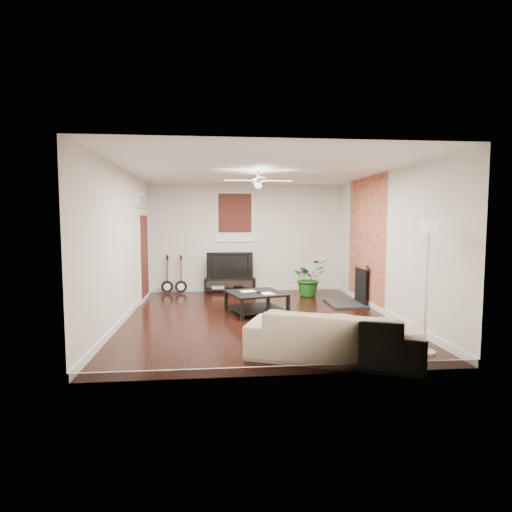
# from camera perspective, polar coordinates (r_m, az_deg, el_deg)

# --- Properties ---
(room) EXTENTS (5.01, 6.01, 2.81)m
(room) POSITION_cam_1_polar(r_m,az_deg,el_deg) (7.76, 0.29, 1.58)
(room) COLOR black
(room) RESTS_ON ground
(brick_accent) EXTENTS (0.02, 2.20, 2.80)m
(brick_accent) POSITION_cam_1_polar(r_m,az_deg,el_deg) (9.32, 15.05, 1.98)
(brick_accent) COLOR #AD4937
(brick_accent) RESTS_ON floor
(fireplace) EXTENTS (0.80, 1.10, 0.92)m
(fireplace) POSITION_cam_1_polar(r_m,az_deg,el_deg) (9.31, 13.26, -3.80)
(fireplace) COLOR black
(fireplace) RESTS_ON floor
(window_back) EXTENTS (1.00, 0.06, 1.30)m
(window_back) POSITION_cam_1_polar(r_m,az_deg,el_deg) (10.69, -2.96, 5.46)
(window_back) COLOR #3B1810
(window_back) RESTS_ON wall_back
(door_left) EXTENTS (0.08, 1.00, 2.50)m
(door_left) POSITION_cam_1_polar(r_m,az_deg,el_deg) (9.77, -15.40, 1.23)
(door_left) COLOR white
(door_left) RESTS_ON wall_left
(tv_stand) EXTENTS (1.32, 0.35, 0.37)m
(tv_stand) POSITION_cam_1_polar(r_m,az_deg,el_deg) (10.63, -3.67, -4.10)
(tv_stand) COLOR black
(tv_stand) RESTS_ON floor
(tv) EXTENTS (1.18, 0.15, 0.68)m
(tv) POSITION_cam_1_polar(r_m,az_deg,el_deg) (10.58, -3.69, -1.26)
(tv) COLOR black
(tv) RESTS_ON tv_stand
(coffee_table) EXTENTS (1.27, 1.27, 0.43)m
(coffee_table) POSITION_cam_1_polar(r_m,az_deg,el_deg) (8.25, 0.00, -6.52)
(coffee_table) COLOR black
(coffee_table) RESTS_ON floor
(sofa) EXTENTS (2.44, 1.68, 0.66)m
(sofa) POSITION_cam_1_polar(r_m,az_deg,el_deg) (5.68, 10.68, -10.70)
(sofa) COLOR tan
(sofa) RESTS_ON floor
(floor_lamp) EXTENTS (0.40, 0.40, 1.86)m
(floor_lamp) POSITION_cam_1_polar(r_m,az_deg,el_deg) (6.16, 22.69, -4.11)
(floor_lamp) COLOR silver
(floor_lamp) RESTS_ON floor
(potted_plant) EXTENTS (1.04, 0.99, 0.91)m
(potted_plant) POSITION_cam_1_polar(r_m,az_deg,el_deg) (10.16, 7.36, -3.02)
(potted_plant) COLOR #1A5819
(potted_plant) RESTS_ON floor
(guitar_left) EXTENTS (0.32, 0.23, 0.98)m
(guitar_left) POSITION_cam_1_polar(r_m,az_deg,el_deg) (10.62, -12.30, -2.53)
(guitar_left) COLOR black
(guitar_left) RESTS_ON floor
(guitar_right) EXTENTS (0.31, 0.23, 0.98)m
(guitar_right) POSITION_cam_1_polar(r_m,az_deg,el_deg) (10.55, -10.43, -2.55)
(guitar_right) COLOR black
(guitar_right) RESTS_ON floor
(ceiling_fan) EXTENTS (1.24, 1.24, 0.32)m
(ceiling_fan) POSITION_cam_1_polar(r_m,az_deg,el_deg) (7.78, 0.29, 10.44)
(ceiling_fan) COLOR white
(ceiling_fan) RESTS_ON ceiling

